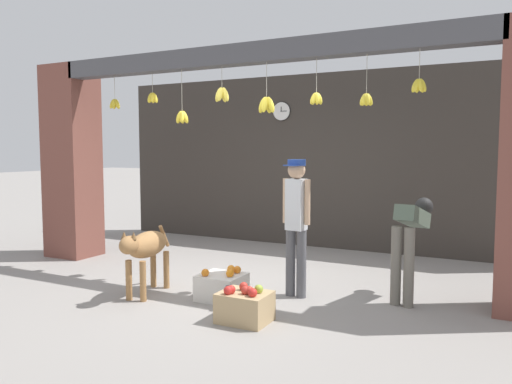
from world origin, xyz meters
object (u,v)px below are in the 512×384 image
(shopkeeper, at_px, (296,218))
(water_bottle, at_px, (228,299))
(dog, at_px, (146,247))
(worker_stooping, at_px, (411,234))
(fruit_crate_oranges, at_px, (222,286))
(wall_clock, at_px, (282,111))
(fruit_crate_apples, at_px, (245,306))

(shopkeeper, height_order, water_bottle, shopkeeper)
(dog, distance_m, worker_stooping, 2.96)
(dog, height_order, fruit_crate_oranges, dog)
(wall_clock, bearing_deg, fruit_crate_apples, -70.93)
(fruit_crate_apples, xyz_separation_m, water_bottle, (-0.32, 0.23, -0.04))
(shopkeeper, relative_size, wall_clock, 4.73)
(worker_stooping, distance_m, fruit_crate_oranges, 2.15)
(dog, distance_m, wall_clock, 3.97)
(wall_clock, bearing_deg, fruit_crate_oranges, -77.08)
(water_bottle, bearing_deg, fruit_crate_apples, -35.23)
(shopkeeper, height_order, fruit_crate_oranges, shopkeeper)
(worker_stooping, xyz_separation_m, fruit_crate_apples, (-1.30, -1.43, -0.58))
(dog, xyz_separation_m, fruit_crate_oranges, (0.86, 0.24, -0.40))
(shopkeeper, bearing_deg, dog, 32.46)
(water_bottle, bearing_deg, fruit_crate_oranges, 129.47)
(fruit_crate_apples, bearing_deg, worker_stooping, 47.85)
(water_bottle, relative_size, wall_clock, 0.78)
(water_bottle, xyz_separation_m, wall_clock, (-1.00, 3.60, 2.20))
(worker_stooping, xyz_separation_m, fruit_crate_oranges, (-1.86, -0.91, -0.59))
(worker_stooping, relative_size, fruit_crate_oranges, 2.32)
(shopkeeper, bearing_deg, wall_clock, -55.47)
(worker_stooping, distance_m, wall_clock, 3.89)
(shopkeeper, xyz_separation_m, water_bottle, (-0.44, -0.77, -0.78))
(fruit_crate_apples, bearing_deg, water_bottle, 144.77)
(fruit_crate_oranges, bearing_deg, dog, -164.39)
(dog, xyz_separation_m, fruit_crate_apples, (1.43, -0.28, -0.39))
(fruit_crate_oranges, bearing_deg, fruit_crate_apples, -42.71)
(dog, relative_size, fruit_crate_oranges, 2.21)
(fruit_crate_apples, bearing_deg, fruit_crate_oranges, 137.29)
(worker_stooping, bearing_deg, water_bottle, -134.60)
(shopkeeper, height_order, worker_stooping, shopkeeper)
(shopkeeper, distance_m, water_bottle, 1.19)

